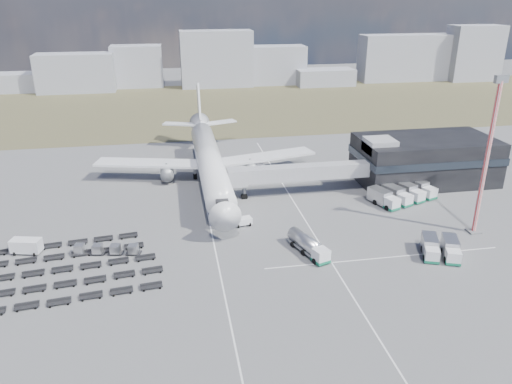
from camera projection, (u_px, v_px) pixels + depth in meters
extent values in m
plane|color=#565659|center=(227.00, 247.00, 84.72)|extent=(420.00, 420.00, 0.00)
cube|color=#4E442F|center=(191.00, 107.00, 184.99)|extent=(420.00, 90.00, 0.01)
cube|color=silver|center=(212.00, 235.00, 88.95)|extent=(0.25, 110.00, 0.01)
cube|color=silver|center=(310.00, 227.00, 91.85)|extent=(0.25, 110.00, 0.01)
cube|color=silver|center=(384.00, 258.00, 81.44)|extent=(40.00, 0.25, 0.01)
cube|color=black|center=(425.00, 160.00, 112.42)|extent=(30.00, 16.00, 10.00)
cube|color=#262D38|center=(425.00, 155.00, 111.97)|extent=(30.40, 16.40, 1.60)
cube|color=#939399|center=(380.00, 146.00, 106.96)|extent=(6.00, 6.00, 3.00)
cube|color=#939399|center=(300.00, 172.00, 104.39)|extent=(29.80, 3.00, 3.00)
cube|color=#939399|center=(237.00, 177.00, 101.78)|extent=(4.00, 3.60, 3.40)
cylinder|color=slate|center=(244.00, 187.00, 103.44)|extent=(0.70, 0.70, 5.10)
cylinder|color=black|center=(244.00, 197.00, 104.23)|extent=(1.40, 0.90, 1.40)
cylinder|color=silver|center=(210.00, 162.00, 110.06)|extent=(5.60, 48.00, 5.60)
cone|color=silver|center=(223.00, 211.00, 85.90)|extent=(5.60, 5.00, 5.60)
cone|color=silver|center=(201.00, 126.00, 135.28)|extent=(5.60, 8.00, 5.60)
cube|color=black|center=(222.00, 202.00, 87.42)|extent=(2.20, 2.00, 0.80)
cube|color=silver|center=(151.00, 163.00, 112.98)|extent=(25.59, 11.38, 0.50)
cube|color=silver|center=(263.00, 157.00, 117.16)|extent=(25.59, 11.38, 0.50)
cylinder|color=slate|center=(167.00, 172.00, 112.37)|extent=(3.00, 5.00, 3.00)
cylinder|color=slate|center=(250.00, 167.00, 115.42)|extent=(3.00, 5.00, 3.00)
cube|color=silver|center=(180.00, 124.00, 136.07)|extent=(9.49, 5.63, 0.35)
cube|color=silver|center=(220.00, 122.00, 137.84)|extent=(9.49, 5.63, 0.35)
cube|color=silver|center=(199.00, 103.00, 135.86)|extent=(0.50, 9.06, 11.45)
cylinder|color=slate|center=(221.00, 218.00, 92.45)|extent=(0.50, 0.50, 2.50)
cylinder|color=slate|center=(195.00, 174.00, 114.73)|extent=(0.60, 0.60, 2.50)
cylinder|color=slate|center=(223.00, 172.00, 115.75)|extent=(0.60, 0.60, 2.50)
cylinder|color=black|center=(221.00, 222.00, 92.73)|extent=(0.50, 1.20, 1.20)
cube|color=#9294A0|center=(11.00, 83.00, 211.33)|extent=(45.72, 12.00, 7.66)
cube|color=#9294A0|center=(76.00, 73.00, 209.64)|extent=(31.72, 12.00, 15.82)
cube|color=#9294A0|center=(137.00, 66.00, 220.67)|extent=(21.98, 12.00, 17.77)
cube|color=#9294A0|center=(216.00, 59.00, 219.56)|extent=(31.37, 12.00, 24.02)
cube|color=#9294A0|center=(277.00, 65.00, 227.36)|extent=(25.31, 12.00, 16.88)
cube|color=#9294A0|center=(325.00, 77.00, 225.25)|extent=(25.87, 12.00, 7.25)
cube|color=#9294A0|center=(409.00, 58.00, 235.31)|extent=(47.72, 12.00, 21.00)
cube|color=#9294A0|center=(474.00, 53.00, 234.66)|extent=(24.28, 12.00, 25.15)
cube|color=silver|center=(321.00, 255.00, 79.41)|extent=(2.89, 2.89, 2.18)
cube|color=#136C4B|center=(321.00, 260.00, 79.73)|extent=(3.01, 3.01, 0.47)
cylinder|color=#B0B0B4|center=(305.00, 241.00, 83.00)|extent=(4.54, 7.48, 2.37)
cube|color=slate|center=(304.00, 247.00, 83.42)|extent=(4.45, 7.45, 0.33)
cylinder|color=black|center=(309.00, 252.00, 82.35)|extent=(2.67, 1.78, 1.04)
cube|color=silver|center=(243.00, 222.00, 92.38)|extent=(3.54, 2.39, 1.47)
cube|color=silver|center=(26.00, 246.00, 82.44)|extent=(5.19, 3.23, 2.53)
cube|color=silver|center=(260.00, 170.00, 116.09)|extent=(3.26, 6.07, 2.69)
cube|color=#136C4B|center=(260.00, 175.00, 116.51)|extent=(3.37, 6.19, 0.43)
cube|color=silver|center=(432.00, 255.00, 79.81)|extent=(2.80, 2.75, 2.10)
cube|color=#136C4B|center=(431.00, 259.00, 80.11)|extent=(2.93, 2.87, 0.43)
cube|color=#B0B0B4|center=(429.00, 243.00, 82.70)|extent=(3.71, 4.93, 2.49)
cube|color=silver|center=(453.00, 257.00, 79.24)|extent=(2.80, 2.75, 2.10)
cube|color=#136C4B|center=(452.00, 261.00, 79.55)|extent=(2.93, 2.87, 0.43)
cube|color=#B0B0B4|center=(450.00, 245.00, 82.14)|extent=(3.71, 4.93, 2.49)
cube|color=silver|center=(392.00, 203.00, 98.66)|extent=(3.04, 2.98, 2.29)
cube|color=#136C4B|center=(392.00, 207.00, 98.99)|extent=(3.18, 3.12, 0.47)
cube|color=#B0B0B4|center=(379.00, 195.00, 101.40)|extent=(4.02, 5.35, 2.70)
cube|color=silver|center=(405.00, 200.00, 100.33)|extent=(3.04, 2.98, 2.29)
cube|color=#136C4B|center=(405.00, 204.00, 100.66)|extent=(3.18, 3.12, 0.47)
cube|color=#B0B0B4|center=(392.00, 192.00, 103.06)|extent=(4.02, 5.35, 2.70)
cube|color=silver|center=(417.00, 196.00, 101.99)|extent=(3.04, 2.98, 2.29)
cube|color=#136C4B|center=(417.00, 200.00, 102.33)|extent=(3.18, 3.12, 0.47)
cube|color=#B0B0B4|center=(404.00, 189.00, 104.73)|extent=(4.02, 5.35, 2.70)
cube|color=silver|center=(429.00, 193.00, 103.66)|extent=(3.04, 2.98, 2.29)
cube|color=#136C4B|center=(429.00, 197.00, 104.00)|extent=(3.18, 3.12, 0.47)
cube|color=#B0B0B4|center=(416.00, 186.00, 106.40)|extent=(4.02, 5.35, 2.70)
cube|color=black|center=(80.00, 253.00, 82.48)|extent=(2.64, 1.90, 0.17)
cube|color=#B0B0B4|center=(79.00, 248.00, 82.18)|extent=(1.73, 1.73, 1.39)
cube|color=black|center=(98.00, 253.00, 82.45)|extent=(2.64, 1.90, 0.17)
cube|color=#B0B0B4|center=(97.00, 248.00, 82.15)|extent=(1.73, 1.73, 1.39)
cube|color=black|center=(116.00, 253.00, 82.42)|extent=(2.64, 1.90, 0.17)
cube|color=#B0B0B4|center=(115.00, 249.00, 82.12)|extent=(1.73, 1.73, 1.39)
cube|color=black|center=(134.00, 253.00, 82.39)|extent=(2.64, 1.90, 0.17)
cube|color=#B0B0B4|center=(133.00, 249.00, 82.10)|extent=(1.73, 1.73, 1.39)
cube|color=black|center=(43.00, 303.00, 69.09)|extent=(33.84, 5.77, 0.76)
cube|color=black|center=(46.00, 286.00, 73.03)|extent=(33.84, 5.77, 0.76)
cube|color=black|center=(48.00, 271.00, 76.97)|extent=(33.84, 5.77, 0.76)
cube|color=black|center=(50.00, 257.00, 80.91)|extent=(29.64, 5.24, 0.76)
cube|color=black|center=(52.00, 245.00, 84.84)|extent=(29.64, 5.24, 0.76)
cylinder|color=red|center=(486.00, 161.00, 84.97)|extent=(0.76, 0.76, 27.06)
cube|color=slate|center=(501.00, 79.00, 79.73)|extent=(2.67, 1.15, 1.30)
cube|color=#565659|center=(473.00, 231.00, 90.03)|extent=(2.16, 2.16, 0.32)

